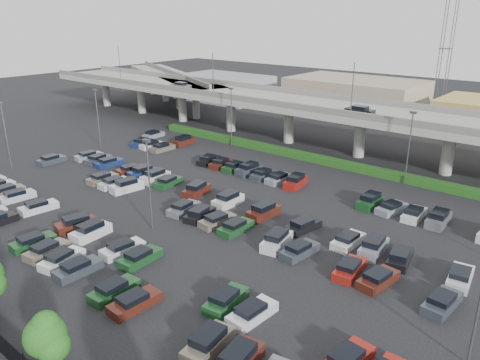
% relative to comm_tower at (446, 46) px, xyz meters
% --- Properties ---
extents(ground, '(280.00, 280.00, 0.00)m').
position_rel_comm_tower_xyz_m(ground, '(-4.00, -74.00, -15.61)').
color(ground, black).
extents(overpass, '(150.00, 13.00, 15.80)m').
position_rel_comm_tower_xyz_m(overpass, '(-4.18, -42.01, -8.64)').
color(overpass, gray).
rests_on(overpass, ground).
extents(on_ramp, '(50.93, 30.13, 8.80)m').
position_rel_comm_tower_xyz_m(on_ramp, '(-56.10, -30.95, -8.76)').
color(on_ramp, gray).
rests_on(on_ramp, ground).
extents(hedge, '(66.00, 1.60, 1.10)m').
position_rel_comm_tower_xyz_m(hedge, '(-4.00, -49.00, -15.06)').
color(hedge, '#134213').
rests_on(hedge, ground).
extents(parked_cars, '(62.85, 41.60, 1.67)m').
position_rel_comm_tower_xyz_m(parked_cars, '(-4.10, -76.41, -15.01)').
color(parked_cars, '#481B13').
rests_on(parked_cars, ground).
extents(light_poles, '(66.90, 48.38, 10.30)m').
position_rel_comm_tower_xyz_m(light_poles, '(-8.12, -72.00, -9.37)').
color(light_poles, '#48494D').
rests_on(light_poles, ground).
extents(distant_buildings, '(138.00, 24.00, 9.00)m').
position_rel_comm_tower_xyz_m(distant_buildings, '(8.38, -12.19, -11.87)').
color(distant_buildings, gray).
rests_on(distant_buildings, ground).
extents(comm_tower, '(2.40, 2.40, 30.00)m').
position_rel_comm_tower_xyz_m(comm_tower, '(0.00, 0.00, 0.00)').
color(comm_tower, '#48494D').
rests_on(comm_tower, ground).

